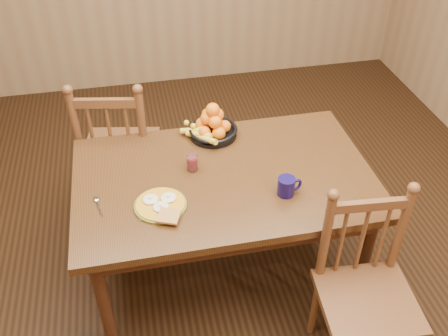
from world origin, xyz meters
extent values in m
cube|color=black|center=(0.00, 0.00, 0.00)|extent=(4.50, 5.00, 0.01)
cube|color=black|center=(0.00, 0.00, 0.73)|extent=(1.60, 1.00, 0.04)
cube|color=#32160E|center=(0.00, 0.42, 0.65)|extent=(1.40, 0.04, 0.10)
cube|color=#32160E|center=(0.00, -0.42, 0.65)|extent=(1.40, 0.04, 0.10)
cube|color=#32160E|center=(0.72, 0.00, 0.65)|extent=(0.04, 0.84, 0.10)
cube|color=#32160E|center=(-0.72, 0.00, 0.65)|extent=(0.04, 0.84, 0.10)
cylinder|color=#32160E|center=(-0.70, -0.40, 0.35)|extent=(0.07, 0.07, 0.70)
cylinder|color=#32160E|center=(0.70, -0.40, 0.35)|extent=(0.07, 0.07, 0.70)
cylinder|color=#32160E|center=(-0.70, 0.40, 0.35)|extent=(0.07, 0.07, 0.70)
cylinder|color=#32160E|center=(0.70, 0.40, 0.35)|extent=(0.07, 0.07, 0.70)
cube|color=#4F2B17|center=(-0.55, 0.72, 0.49)|extent=(0.56, 0.54, 0.04)
cylinder|color=#4F2B17|center=(-0.32, 0.86, 0.23)|extent=(0.04, 0.04, 0.47)
cylinder|color=#4F2B17|center=(-0.71, 0.94, 0.23)|extent=(0.04, 0.04, 0.47)
cylinder|color=#4F2B17|center=(-0.39, 0.50, 0.23)|extent=(0.04, 0.04, 0.47)
cylinder|color=#4F2B17|center=(-0.78, 0.57, 0.23)|extent=(0.04, 0.04, 0.47)
cylinder|color=#4F2B17|center=(-0.40, 0.48, 0.77)|extent=(0.05, 0.05, 0.57)
cylinder|color=#4F2B17|center=(-0.78, 0.55, 0.77)|extent=(0.05, 0.05, 0.57)
cylinder|color=#4F2B17|center=(-0.59, 0.51, 0.72)|extent=(0.02, 0.02, 0.44)
cube|color=#4F2B17|center=(-0.59, 0.51, 0.97)|extent=(0.39, 0.11, 0.05)
cube|color=#4F2B17|center=(0.55, -0.73, 0.46)|extent=(0.49, 0.47, 0.04)
cylinder|color=#4F2B17|center=(0.38, -0.55, 0.22)|extent=(0.04, 0.04, 0.44)
cylinder|color=#4F2B17|center=(0.75, -0.58, 0.22)|extent=(0.04, 0.04, 0.44)
cylinder|color=#4F2B17|center=(0.38, -0.53, 0.73)|extent=(0.05, 0.05, 0.53)
cylinder|color=#4F2B17|center=(0.75, -0.56, 0.73)|extent=(0.05, 0.05, 0.53)
cylinder|color=#4F2B17|center=(0.57, -0.54, 0.68)|extent=(0.02, 0.02, 0.41)
cube|color=#4F2B17|center=(0.57, -0.54, 0.91)|extent=(0.37, 0.06, 0.05)
cylinder|color=#59601E|center=(-0.36, -0.17, 0.76)|extent=(0.26, 0.26, 0.01)
cylinder|color=orange|center=(-0.36, -0.17, 0.76)|extent=(0.24, 0.24, 0.01)
ellipsoid|color=silver|center=(-0.41, -0.14, 0.77)|extent=(0.08, 0.08, 0.01)
cube|color=#F2E08C|center=(-0.41, -0.14, 0.79)|extent=(0.02, 0.02, 0.01)
ellipsoid|color=silver|center=(-0.32, -0.14, 0.77)|extent=(0.08, 0.08, 0.01)
cube|color=#F2E08C|center=(-0.32, -0.14, 0.79)|extent=(0.02, 0.02, 0.01)
ellipsoid|color=silver|center=(-0.36, -0.20, 0.77)|extent=(0.08, 0.08, 0.01)
cube|color=#F2E08C|center=(-0.36, -0.20, 0.79)|extent=(0.02, 0.02, 0.01)
cube|color=brown|center=(-0.33, -0.28, 0.78)|extent=(0.13, 0.13, 0.01)
cube|color=silver|center=(-0.47, -0.19, 0.75)|extent=(0.02, 0.15, 0.00)
cube|color=silver|center=(-0.45, -0.10, 0.75)|extent=(0.03, 0.05, 0.00)
cube|color=silver|center=(-0.66, -0.13, 0.75)|extent=(0.04, 0.12, 0.00)
ellipsoid|color=silver|center=(-0.68, -0.06, 0.76)|extent=(0.03, 0.04, 0.01)
cylinder|color=#110A3C|center=(0.28, -0.21, 0.80)|extent=(0.09, 0.09, 0.10)
torus|color=#110A3C|center=(0.33, -0.21, 0.80)|extent=(0.07, 0.04, 0.07)
cylinder|color=black|center=(0.28, -0.21, 0.85)|extent=(0.08, 0.08, 0.00)
cylinder|color=silver|center=(-0.16, 0.09, 0.80)|extent=(0.06, 0.06, 0.09)
cylinder|color=maroon|center=(-0.16, 0.09, 0.79)|extent=(0.05, 0.05, 0.07)
cylinder|color=black|center=(0.01, 0.38, 0.76)|extent=(0.28, 0.28, 0.02)
torus|color=black|center=(0.01, 0.38, 0.80)|extent=(0.29, 0.29, 0.02)
cylinder|color=black|center=(0.01, 0.38, 0.75)|extent=(0.10, 0.10, 0.01)
sphere|color=orange|center=(0.08, 0.38, 0.81)|extent=(0.07, 0.07, 0.07)
sphere|color=orange|center=(0.03, 0.45, 0.81)|extent=(0.08, 0.08, 0.08)
sphere|color=orange|center=(-0.04, 0.42, 0.81)|extent=(0.08, 0.08, 0.08)
sphere|color=orange|center=(-0.04, 0.34, 0.81)|extent=(0.07, 0.07, 0.07)
sphere|color=orange|center=(0.03, 0.31, 0.81)|extent=(0.08, 0.08, 0.08)
sphere|color=orange|center=(0.04, 0.41, 0.87)|extent=(0.08, 0.08, 0.08)
sphere|color=orange|center=(-0.02, 0.39, 0.87)|extent=(0.07, 0.07, 0.07)
sphere|color=orange|center=(0.02, 0.34, 0.87)|extent=(0.08, 0.08, 0.08)
sphere|color=orange|center=(0.01, 0.38, 0.93)|extent=(0.08, 0.08, 0.08)
sphere|color=orange|center=(-0.01, 0.43, 0.87)|extent=(0.07, 0.07, 0.07)
cylinder|color=yellow|center=(-0.08, 0.34, 0.80)|extent=(0.10, 0.17, 0.07)
cylinder|color=yellow|center=(-0.10, 0.39, 0.80)|extent=(0.14, 0.15, 0.07)
cylinder|color=yellow|center=(-0.05, 0.29, 0.80)|extent=(0.06, 0.18, 0.07)
camera|label=1|loc=(-0.42, -2.03, 2.45)|focal=40.00mm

